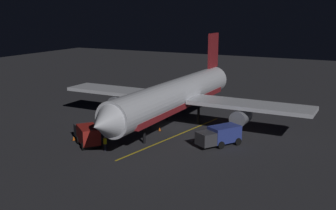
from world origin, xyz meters
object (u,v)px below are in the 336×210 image
(baggage_truck, at_px, (87,135))
(traffic_cone_near_right, at_px, (160,129))
(traffic_cone_near_left, at_px, (74,138))
(ground_crew_worker, at_px, (105,143))
(catering_truck, at_px, (220,136))
(airliner, at_px, (177,96))
(traffic_cone_under_wing, at_px, (103,130))

(baggage_truck, bearing_deg, traffic_cone_near_right, -120.09)
(baggage_truck, distance_m, traffic_cone_near_left, 2.65)
(baggage_truck, bearing_deg, ground_crew_worker, 163.53)
(traffic_cone_near_left, bearing_deg, catering_truck, -159.04)
(airliner, xyz_separation_m, traffic_cone_near_right, (0.87, 3.37, -4.03))
(airliner, relative_size, traffic_cone_near_right, 67.29)
(airliner, height_order, traffic_cone_near_right, airliner)
(airliner, distance_m, ground_crew_worker, 13.87)
(airliner, height_order, traffic_cone_near_left, airliner)
(traffic_cone_near_right, bearing_deg, baggage_truck, 59.91)
(catering_truck, distance_m, traffic_cone_under_wing, 15.89)
(airliner, height_order, ground_crew_worker, airliner)
(traffic_cone_under_wing, bearing_deg, baggage_truck, 105.42)
(traffic_cone_under_wing, bearing_deg, traffic_cone_near_right, -150.13)
(catering_truck, xyz_separation_m, traffic_cone_near_left, (16.80, 6.44, -0.94))
(baggage_truck, bearing_deg, catering_truck, -154.53)
(catering_truck, bearing_deg, traffic_cone_under_wing, 6.35)
(baggage_truck, relative_size, traffic_cone_near_right, 10.05)
(baggage_truck, distance_m, traffic_cone_under_wing, 5.36)
(catering_truck, xyz_separation_m, traffic_cone_near_right, (9.25, -1.99, -0.94))
(ground_crew_worker, bearing_deg, traffic_cone_near_left, -13.53)
(airliner, distance_m, traffic_cone_near_right, 5.32)
(ground_crew_worker, bearing_deg, baggage_truck, -16.47)
(ground_crew_worker, relative_size, traffic_cone_near_left, 3.16)
(airliner, xyz_separation_m, catering_truck, (-8.38, 5.36, -3.08))
(airliner, relative_size, traffic_cone_near_left, 67.29)
(ground_crew_worker, xyz_separation_m, traffic_cone_near_left, (5.73, -1.38, -0.64))
(airliner, height_order, traffic_cone_under_wing, airliner)
(catering_truck, height_order, ground_crew_worker, catering_truck)
(baggage_truck, xyz_separation_m, catering_truck, (-14.37, -6.84, -0.01))
(ground_crew_worker, distance_m, traffic_cone_under_wing, 7.70)
(catering_truck, relative_size, traffic_cone_near_right, 10.41)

